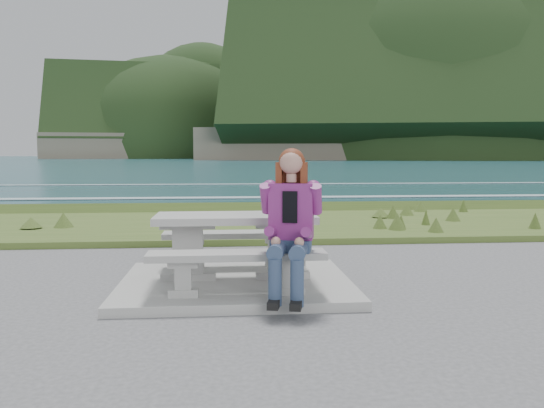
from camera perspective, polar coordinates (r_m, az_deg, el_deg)
name	(u,v)px	position (r m, az deg, el deg)	size (l,w,h in m)	color
concrete_slab	(236,284)	(6.16, -3.90, -8.55)	(2.60, 2.10, 0.10)	#A1A09C
picnic_table	(236,229)	(6.04, -3.94, -2.70)	(1.80, 0.75, 0.75)	#A1A09C
bench_landward	(237,262)	(5.39, -3.79, -6.21)	(1.80, 0.35, 0.45)	#A1A09C
bench_seaward	(235,239)	(6.76, -4.03, -3.83)	(1.80, 0.35, 0.45)	#A1A09C
grass_verge	(232,228)	(11.08, -4.38, -2.57)	(160.00, 4.50, 0.22)	#3D5B22
shore_drop	(230,213)	(13.96, -4.50, -0.92)	(160.00, 0.80, 2.20)	#6E6152
ocean	(228,210)	(31.24, -4.73, -0.64)	(1600.00, 1600.00, 0.09)	#1E4D56
headland_range	(469,143)	(446.82, 20.40, 6.14)	(729.83, 363.95, 219.92)	#6E6152
seated_woman	(289,244)	(5.25, 1.89, -4.29)	(0.58, 0.83, 1.49)	navy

